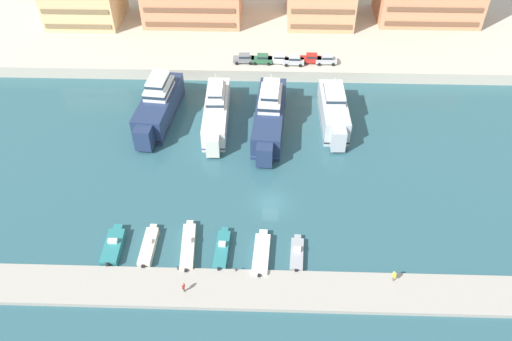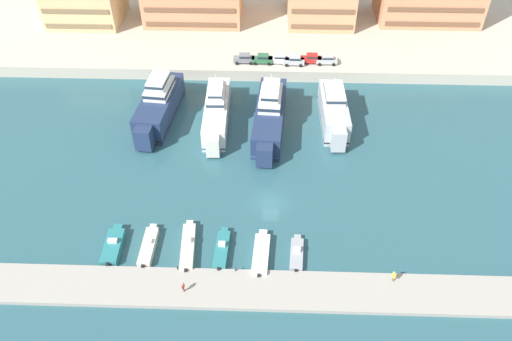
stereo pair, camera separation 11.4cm
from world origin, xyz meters
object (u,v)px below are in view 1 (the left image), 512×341
object	(u,v)px
car_silver_center_left	(294,60)
car_silver_center_right	(326,59)
motorboat_cream_mid_left	(188,246)
motorboat_teal_center_left	(222,249)
motorboat_cream_left	(149,246)
car_green_left	(262,59)
car_grey_far_left	(244,58)
pedestrian_mid_deck	(394,275)
car_white_mid_left	(279,58)
car_red_center	(311,58)
motorboat_grey_center_right	(297,254)
yacht_navy_far_left	(159,105)
yacht_ivory_left	(216,111)
pedestrian_near_edge	(184,287)
yacht_silver_center_left	(334,111)
yacht_navy_mid_left	(270,114)
motorboat_white_center	(261,254)
motorboat_teal_far_left	(113,246)

from	to	relation	value
car_silver_center_left	car_silver_center_right	bearing A→B (deg)	4.98
motorboat_cream_mid_left	motorboat_teal_center_left	bearing A→B (deg)	-4.04
motorboat_cream_left	car_green_left	xyz separation A→B (m)	(14.03, 45.10, 2.74)
car_grey_far_left	pedestrian_mid_deck	world-z (taller)	car_grey_far_left
car_white_mid_left	car_silver_center_left	world-z (taller)	same
car_green_left	car_red_center	world-z (taller)	same
motorboat_grey_center_right	car_silver_center_left	xyz separation A→B (m)	(0.64, 45.24, 2.83)
car_white_mid_left	yacht_navy_far_left	bearing A→B (deg)	-142.90
motorboat_cream_left	motorboat_grey_center_right	size ratio (longest dim) A/B	1.18
motorboat_cream_left	car_red_center	bearing A→B (deg)	62.63
motorboat_cream_left	car_silver_center_right	xyz separation A→B (m)	(26.55, 45.23, 2.74)
motorboat_grey_center_right	pedestrian_mid_deck	xyz separation A→B (m)	(11.71, -3.96, 1.19)
car_grey_far_left	yacht_ivory_left	bearing A→B (deg)	-103.15
motorboat_cream_left	car_white_mid_left	xyz separation A→B (m)	(17.28, 45.24, 2.74)
motorboat_cream_left	pedestrian_near_edge	size ratio (longest dim) A/B	4.68
motorboat_teal_center_left	car_green_left	bearing A→B (deg)	84.57
yacht_silver_center_left	motorboat_cream_left	distance (m)	39.37
motorboat_cream_left	pedestrian_near_edge	xyz separation A→B (m)	(5.67, -6.87, 0.99)
yacht_ivory_left	car_green_left	distance (m)	18.37
yacht_navy_far_left	car_green_left	size ratio (longest dim) A/B	4.69
motorboat_teal_center_left	car_silver_center_right	world-z (taller)	car_silver_center_right
yacht_ivory_left	car_silver_center_right	size ratio (longest dim) A/B	4.68
car_white_mid_left	car_red_center	world-z (taller)	same
car_silver_center_right	yacht_navy_mid_left	bearing A→B (deg)	-121.38
motorboat_white_center	car_grey_far_left	distance (m)	46.26
motorboat_grey_center_right	car_grey_far_left	bearing A→B (deg)	101.22
motorboat_white_center	motorboat_grey_center_right	bearing A→B (deg)	3.06
motorboat_grey_center_right	car_green_left	size ratio (longest dim) A/B	1.48
car_green_left	pedestrian_mid_deck	world-z (taller)	car_green_left
yacht_ivory_left	yacht_navy_far_left	bearing A→B (deg)	173.78
motorboat_teal_far_left	motorboat_grey_center_right	bearing A→B (deg)	-1.14
yacht_ivory_left	motorboat_teal_center_left	size ratio (longest dim) A/B	2.73
motorboat_white_center	car_red_center	distance (m)	47.24
car_grey_far_left	yacht_navy_far_left	bearing A→B (deg)	-131.83
motorboat_cream_left	car_white_mid_left	distance (m)	48.50
motorboat_teal_far_left	yacht_ivory_left	bearing A→B (deg)	68.52
car_white_mid_left	car_silver_center_right	bearing A→B (deg)	-0.06
yacht_silver_center_left	motorboat_grey_center_right	xyz separation A→B (m)	(-7.09, -29.52, -2.03)
motorboat_teal_far_left	pedestrian_mid_deck	xyz separation A→B (m)	(35.89, -4.44, 1.06)
motorboat_cream_left	motorboat_teal_center_left	distance (m)	9.72
motorboat_teal_far_left	motorboat_grey_center_right	xyz separation A→B (m)	(24.18, -0.48, -0.13)
motorboat_white_center	yacht_silver_center_left	bearing A→B (deg)	68.51
motorboat_cream_left	yacht_ivory_left	bearing A→B (deg)	77.03
car_silver_center_right	motorboat_cream_mid_left	bearing A→B (deg)	-115.31
yacht_navy_far_left	car_white_mid_left	distance (m)	26.18
motorboat_teal_center_left	car_red_center	bearing A→B (deg)	73.14
yacht_ivory_left	motorboat_teal_far_left	bearing A→B (deg)	-111.48
motorboat_teal_far_left	car_silver_center_left	xyz separation A→B (m)	(24.83, 44.76, 2.70)
yacht_navy_mid_left	motorboat_teal_center_left	xyz separation A→B (m)	(-5.92, -27.53, -2.14)
motorboat_cream_left	pedestrian_mid_deck	xyz separation A→B (m)	(31.23, -4.53, 1.10)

